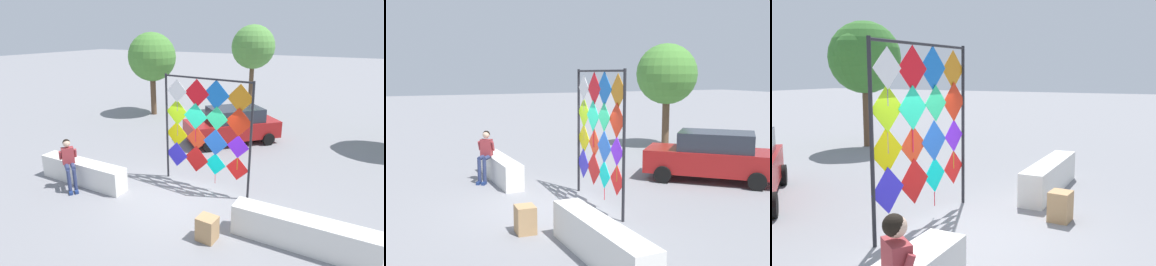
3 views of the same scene
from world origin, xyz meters
TOP-DOWN VIEW (x-y plane):
  - ground at (0.00, 0.00)m, footprint 120.00×120.00m
  - plaza_ledge_left at (-3.44, -0.48)m, footprint 3.22×0.56m
  - plaza_ledge_right at (3.44, -0.48)m, footprint 3.22×0.56m
  - kite_display_rack at (0.18, 1.14)m, footprint 2.99×0.29m
  - seated_vendor at (-3.47, -0.95)m, footprint 0.77×0.71m
  - parked_car at (-0.66, 5.64)m, footprint 4.06×4.09m
  - cardboard_box_large at (1.42, -1.25)m, footprint 0.48×0.44m
  - tree_palm_like at (-6.67, 8.26)m, footprint 2.74×2.85m

SIDE VIEW (x-z plane):
  - ground at x=0.00m, z-range 0.00..0.00m
  - cardboard_box_large at x=1.42m, z-range 0.00..0.60m
  - plaza_ledge_left at x=-3.44m, z-range 0.00..0.76m
  - plaza_ledge_right at x=3.44m, z-range 0.00..0.76m
  - parked_car at x=-0.66m, z-range 0.01..1.58m
  - seated_vendor at x=-3.47m, z-range 0.15..1.76m
  - kite_display_rack at x=0.18m, z-range 0.27..3.78m
  - tree_palm_like at x=-6.67m, z-range 0.96..5.68m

